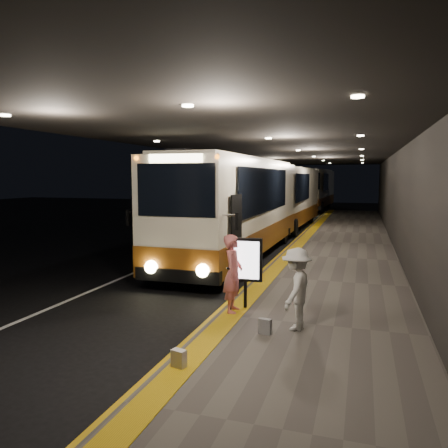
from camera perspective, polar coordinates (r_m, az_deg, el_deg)
The scene contains 17 objects.
ground at distance 13.97m, azimuth -6.62°, elevation -7.47°, with size 90.00×90.00×0.00m, color black.
lane_line_white at distance 19.16m, azimuth -5.39°, elevation -3.70°, with size 0.12×50.00×0.01m, color silver.
kerb_stripe_yellow at distance 17.97m, azimuth 6.91°, elevation -4.38°, with size 0.18×50.00×0.01m, color gold.
sidewalk at distance 17.68m, azimuth 14.60°, elevation -4.48°, with size 4.50×50.00×0.15m, color #514C44.
tactile_strip at distance 17.86m, azimuth 8.50°, elevation -3.98°, with size 0.50×50.00×0.01m, color gold.
terminal_wall at distance 17.42m, azimuth 22.30°, elevation 4.78°, with size 0.10×50.00×6.00m, color black.
support_columns at distance 17.88m, azimuth -5.83°, elevation 2.67°, with size 0.80×24.80×4.40m.
canopy at distance 17.69m, azimuth 7.60°, elevation 10.39°, with size 9.00×50.00×0.40m, color black.
coach_main at distance 17.75m, azimuth 1.83°, elevation 1.63°, with size 2.73×12.59×3.91m.
coach_second at distance 27.99m, azimuth 8.11°, elevation 3.10°, with size 2.84×12.04×3.76m.
coach_third at distance 44.75m, azimuth 11.68°, elevation 4.26°, with size 3.11×12.50×3.90m.
passenger_boarding at distance 10.17m, azimuth 1.18°, elevation -6.47°, with size 0.66×0.44×1.82m, color #D06461.
passenger_waiting_white at distance 9.19m, azimuth 9.44°, elevation -8.34°, with size 1.10×0.51×1.70m, color silver.
bag_polka at distance 9.02m, azimuth 5.38°, elevation -13.17°, with size 0.26×0.11×0.31m, color black.
bag_plain at distance 7.58m, azimuth -5.92°, elevation -17.09°, with size 0.24×0.14×0.30m, color silver.
info_sign at distance 10.42m, azimuth 2.82°, elevation -4.87°, with size 0.81×0.17×1.70m.
stanchion_post at distance 10.24m, azimuth 0.83°, elevation -8.63°, with size 0.05×0.05×1.04m, color black.
Camera 1 is at (5.61, -12.37, 3.29)m, focal length 35.00 mm.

